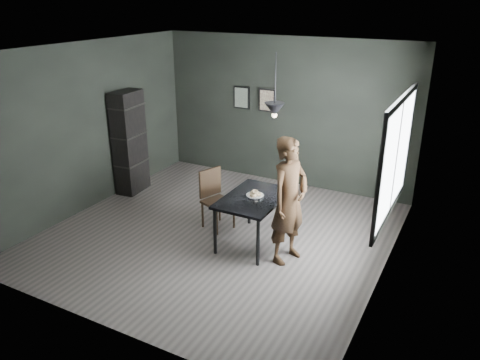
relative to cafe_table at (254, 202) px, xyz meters
The scene contains 13 objects.
ground 0.90m from the cafe_table, behind, with size 5.00×5.00×0.00m, color #3C3734.
back_wall 2.67m from the cafe_table, 103.50° to the left, with size 5.00×0.10×2.80m, color black.
ceiling 2.21m from the cafe_table, behind, with size 5.00×5.00×0.02m.
window_assembly 2.10m from the cafe_table, ahead, with size 0.04×1.96×1.56m.
cafe_table is the anchor object (origin of this frame).
white_plate 0.09m from the cafe_table, 85.22° to the left, with size 0.23×0.23×0.01m, color white.
donut_pile 0.12m from the cafe_table, 85.22° to the left, with size 0.18×0.18×0.08m.
woman 0.69m from the cafe_table, 16.27° to the right, with size 0.65×0.43×1.79m, color black.
wood_chair 0.83m from the cafe_table, 165.47° to the left, with size 0.53×0.53×0.95m.
shelf_unit 3.02m from the cafe_table, 165.79° to the left, with size 0.36×0.63×1.90m, color black.
pendant_lamp 1.41m from the cafe_table, 21.80° to the left, with size 0.28×0.28×0.86m.
framed_print_left 3.03m from the cafe_table, 121.30° to the left, with size 0.34×0.04×0.44m.
framed_print_right 2.80m from the cafe_table, 111.06° to the left, with size 0.34×0.04×0.44m.
Camera 1 is at (3.34, -5.58, 3.51)m, focal length 35.00 mm.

